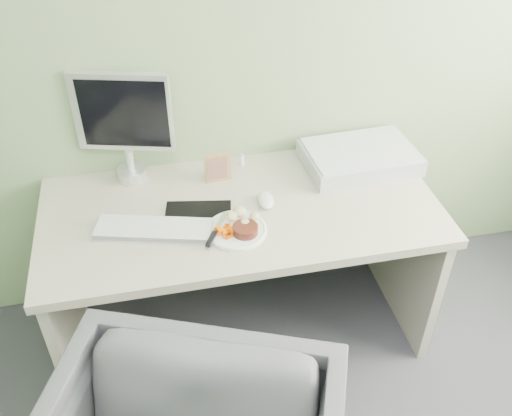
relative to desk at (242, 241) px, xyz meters
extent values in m
plane|color=gray|center=(0.00, 0.38, 0.80)|extent=(3.50, 0.00, 3.50)
cube|color=#B7AF99|center=(0.00, 0.00, 0.16)|extent=(1.60, 0.75, 0.04)
cube|color=#B4AC9A|center=(-0.76, 0.00, -0.20)|extent=(0.04, 0.70, 0.69)
cube|color=#B4AC9A|center=(0.76, 0.00, -0.20)|extent=(0.04, 0.70, 0.69)
cylinder|color=white|center=(-0.04, -0.14, 0.19)|extent=(0.23, 0.23, 0.01)
cylinder|color=black|center=(-0.02, -0.17, 0.21)|extent=(0.11, 0.11, 0.03)
ellipsoid|color=#A78951|center=(-0.01, -0.09, 0.22)|extent=(0.10, 0.07, 0.05)
cube|color=#F45E05|center=(-0.09, -0.16, 0.21)|extent=(0.07, 0.07, 0.04)
cube|color=silver|center=(-0.10, -0.10, 0.20)|extent=(0.07, 0.12, 0.01)
cube|color=black|center=(-0.15, -0.19, 0.21)|extent=(0.06, 0.08, 0.02)
cube|color=black|center=(-0.18, -0.04, 0.18)|extent=(0.30, 0.27, 0.00)
cube|color=white|center=(-0.35, -0.08, 0.20)|extent=(0.46, 0.24, 0.02)
ellipsoid|color=white|center=(0.10, 0.00, 0.20)|extent=(0.07, 0.11, 0.04)
cube|color=#9F6A4A|center=(-0.06, 0.20, 0.25)|extent=(0.11, 0.02, 0.14)
cylinder|color=white|center=(0.06, 0.30, 0.21)|extent=(0.02, 0.02, 0.05)
cone|color=#91B7E8|center=(0.06, 0.30, 0.24)|extent=(0.02, 0.02, 0.02)
cube|color=#B6B9BE|center=(0.57, 0.19, 0.22)|extent=(0.50, 0.35, 0.08)
cylinder|color=silver|center=(-0.42, 0.29, 0.21)|extent=(0.12, 0.12, 0.05)
cylinder|color=silver|center=(-0.42, 0.29, 0.28)|extent=(0.03, 0.03, 0.09)
cube|color=silver|center=(-0.42, 0.32, 0.49)|extent=(0.39, 0.14, 0.34)
cube|color=black|center=(-0.42, 0.30, 0.49)|extent=(0.34, 0.10, 0.29)
camera|label=1|loc=(-0.31, -1.77, 1.60)|focal=40.00mm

